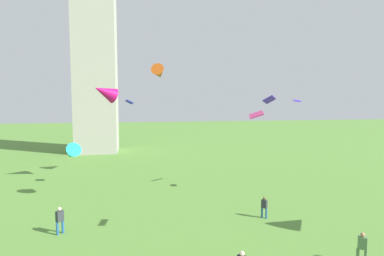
% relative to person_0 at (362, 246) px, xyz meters
% --- Properties ---
extents(person_0, '(0.52, 0.48, 1.75)m').
position_rel_person_0_xyz_m(person_0, '(0.00, 0.00, 0.00)').
color(person_0, '#51754C').
rests_on(person_0, ground_plane).
extents(person_1, '(0.46, 0.47, 1.60)m').
position_rel_person_0_xyz_m(person_1, '(-2.58, 7.37, -0.09)').
color(person_1, '#235693').
rests_on(person_1, ground_plane).
extents(person_2, '(0.52, 0.53, 1.81)m').
position_rel_person_0_xyz_m(person_2, '(-16.91, 6.79, 0.03)').
color(person_2, '#235693').
rests_on(person_2, ground_plane).
extents(kite_flying_0, '(1.06, 1.35, 0.47)m').
position_rel_person_0_xyz_m(kite_flying_0, '(-5.14, 2.52, 6.98)').
color(kite_flying_0, '#CA2F71').
extents(kite_flying_1, '(2.16, 2.59, 2.05)m').
position_rel_person_0_xyz_m(kite_flying_1, '(-17.68, 15.26, 2.97)').
color(kite_flying_1, '#05B6C1').
extents(kite_flying_2, '(0.71, 0.88, 0.20)m').
position_rel_person_0_xyz_m(kite_flying_2, '(1.76, 11.23, 7.69)').
color(kite_flying_2, '#4422E4').
extents(kite_flying_3, '(3.09, 2.76, 2.29)m').
position_rel_person_0_xyz_m(kite_flying_3, '(-15.03, 19.05, 8.54)').
color(kite_flying_3, '#BE0E67').
extents(kite_flying_4, '(1.65, 1.62, 0.86)m').
position_rel_person_0_xyz_m(kite_flying_4, '(0.32, 13.78, 7.76)').
color(kite_flying_4, '#4018CE').
extents(kite_flying_5, '(1.92, 2.60, 2.05)m').
position_rel_person_0_xyz_m(kite_flying_5, '(-9.43, 20.63, 10.57)').
color(kite_flying_5, '#B44912').
extents(kite_flying_6, '(0.84, 1.06, 0.45)m').
position_rel_person_0_xyz_m(kite_flying_6, '(-12.52, 15.88, 7.56)').
color(kite_flying_6, '#1118B9').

